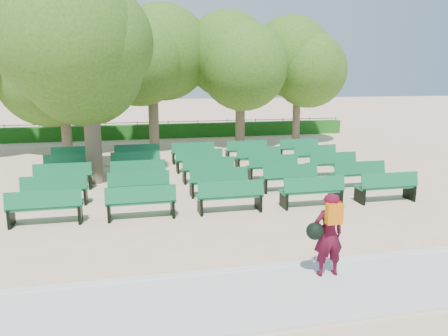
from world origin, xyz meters
name	(u,v)px	position (x,y,z in m)	size (l,w,h in m)	color
ground	(179,195)	(0.00, 0.00, 0.00)	(120.00, 120.00, 0.00)	#D8B08F
paving	(226,301)	(0.00, -7.40, 0.03)	(30.00, 2.20, 0.06)	beige
curb	(214,272)	(0.00, -6.25, 0.05)	(30.00, 0.12, 0.10)	silver
hedge	(153,131)	(0.00, 14.00, 0.45)	(26.00, 0.70, 0.90)	#1B5B17
fence	(153,137)	(0.00, 14.40, 0.00)	(26.00, 0.10, 1.02)	black
tree_line	(158,148)	(0.00, 10.00, 0.00)	(21.80, 6.80, 7.04)	#39671B
bench_array	(207,179)	(1.29, 1.63, 0.10)	(2.02, 0.77, 1.25)	#116237
tree_among	(88,53)	(-2.90, 2.46, 4.82)	(5.16, 5.16, 7.18)	brown
person	(328,233)	(2.21, -6.87, 0.96)	(0.81, 0.49, 1.73)	#4A0A1D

